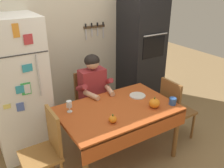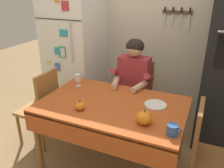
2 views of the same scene
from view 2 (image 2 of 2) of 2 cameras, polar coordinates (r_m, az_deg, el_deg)
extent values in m
cube|color=beige|center=(3.20, 10.26, 13.92)|extent=(3.70, 0.10, 2.60)
cube|color=#4C3823|center=(3.06, 15.80, 16.68)|extent=(0.36, 0.02, 0.04)
cube|color=silver|center=(3.09, 12.73, 15.12)|extent=(0.02, 0.01, 0.16)
cube|color=black|center=(3.07, 12.95, 17.54)|extent=(0.02, 0.01, 0.06)
cube|color=silver|center=(3.07, 14.65, 15.24)|extent=(0.02, 0.01, 0.13)
cube|color=black|center=(3.05, 14.86, 17.34)|extent=(0.02, 0.01, 0.06)
cube|color=silver|center=(3.05, 16.55, 15.01)|extent=(0.02, 0.01, 0.13)
cube|color=black|center=(3.04, 16.80, 17.11)|extent=(0.02, 0.01, 0.06)
cube|color=silver|center=(3.05, 18.41, 14.33)|extent=(0.02, 0.01, 0.17)
cube|color=black|center=(3.03, 18.74, 16.86)|extent=(0.02, 0.01, 0.06)
cube|color=white|center=(3.32, -9.06, 7.27)|extent=(0.68, 0.68, 1.80)
cylinder|color=silver|center=(2.87, -10.03, 9.84)|extent=(0.02, 0.02, 0.50)
cube|color=#333335|center=(2.94, -13.38, 15.25)|extent=(0.67, 0.01, 0.01)
cube|color=teal|center=(3.04, -13.28, 7.91)|extent=(0.09, 0.01, 0.09)
cube|color=#E5D666|center=(3.18, -15.43, 5.21)|extent=(0.08, 0.01, 0.05)
cube|color=green|center=(3.00, -12.24, 7.69)|extent=(0.11, 0.01, 0.14)
cube|color=silver|center=(3.01, -12.36, 7.66)|extent=(0.11, 0.02, 0.11)
cube|color=#B73338|center=(2.85, -11.46, 18.38)|extent=(0.10, 0.02, 0.11)
cube|color=#4C66B7|center=(3.12, -13.33, 4.13)|extent=(0.09, 0.02, 0.11)
cube|color=teal|center=(2.92, -11.85, 12.18)|extent=(0.11, 0.02, 0.09)
cylinder|color=brown|center=(2.49, -17.74, -13.59)|extent=(0.06, 0.06, 0.70)
cylinder|color=brown|center=(3.01, -8.15, -5.79)|extent=(0.06, 0.06, 0.70)
cylinder|color=brown|center=(2.65, 16.71, -11.03)|extent=(0.06, 0.06, 0.70)
cube|color=#B24C1E|center=(2.26, 0.12, -5.23)|extent=(1.40, 0.90, 0.04)
cube|color=#B24C1E|center=(1.98, -5.18, -13.39)|extent=(1.40, 0.01, 0.20)
cube|color=brown|center=(2.97, 5.44, -4.28)|extent=(0.40, 0.40, 0.04)
cube|color=brown|center=(3.02, 6.72, 1.53)|extent=(0.36, 0.04, 0.48)
cylinder|color=brown|center=(2.99, 1.10, -8.89)|extent=(0.04, 0.04, 0.41)
cylinder|color=brown|center=(3.27, 3.41, -5.97)|extent=(0.04, 0.04, 0.41)
cylinder|color=brown|center=(2.90, 7.40, -10.26)|extent=(0.04, 0.04, 0.41)
cylinder|color=brown|center=(3.18, 9.20, -7.11)|extent=(0.04, 0.04, 0.41)
cube|color=#38384C|center=(2.91, 0.74, -14.00)|extent=(0.10, 0.22, 0.08)
cube|color=#38384C|center=(2.85, 4.57, -14.93)|extent=(0.10, 0.22, 0.08)
cylinder|color=#38384C|center=(2.84, 1.24, -10.27)|extent=(0.09, 0.09, 0.38)
cylinder|color=#38384C|center=(2.78, 5.11, -11.15)|extent=(0.09, 0.09, 0.38)
cube|color=#38384C|center=(2.83, 2.72, -4.10)|extent=(0.12, 0.40, 0.11)
cube|color=#38384C|center=(2.78, 6.19, -4.77)|extent=(0.12, 0.40, 0.11)
cube|color=#9E2D33|center=(2.79, 5.45, 1.91)|extent=(0.36, 0.20, 0.48)
cylinder|color=#9E2D33|center=(2.78, 1.10, 2.82)|extent=(0.07, 0.26, 0.18)
cylinder|color=#9E2D33|center=(2.66, 9.08, 1.57)|extent=(0.07, 0.26, 0.18)
cylinder|color=#D8A884|center=(2.63, 0.87, 0.32)|extent=(0.13, 0.27, 0.07)
cylinder|color=#D8A884|center=(2.54, 6.69, -0.67)|extent=(0.13, 0.27, 0.07)
sphere|color=#D8A884|center=(2.66, 5.60, 8.81)|extent=(0.19, 0.19, 0.19)
ellipsoid|color=black|center=(2.67, 5.68, 9.27)|extent=(0.21, 0.21, 0.17)
cube|color=brown|center=(2.22, 24.18, -17.10)|extent=(0.40, 0.40, 0.04)
cube|color=brown|center=(2.07, 20.34, -10.83)|extent=(0.04, 0.36, 0.48)
cylinder|color=brown|center=(2.49, 19.33, -18.07)|extent=(0.04, 0.04, 0.41)
cube|color=#9E6B33|center=(2.90, -17.83, -6.08)|extent=(0.40, 0.40, 0.04)
cube|color=#9E6B33|center=(2.68, -15.58, -2.12)|extent=(0.04, 0.36, 0.48)
cylinder|color=#9E6B33|center=(3.22, -17.70, -7.60)|extent=(0.04, 0.04, 0.41)
cylinder|color=#9E6B33|center=(3.03, -12.75, -9.12)|extent=(0.04, 0.04, 0.41)
cylinder|color=#9E6B33|center=(3.02, -21.90, -10.47)|extent=(0.04, 0.04, 0.41)
cylinder|color=#9E6B33|center=(2.81, -16.85, -12.37)|extent=(0.04, 0.04, 0.41)
cylinder|color=#2D569E|center=(1.85, 14.66, -10.90)|extent=(0.09, 0.09, 0.09)
torus|color=#2D569E|center=(1.84, 16.16, -11.05)|extent=(0.05, 0.01, 0.05)
cylinder|color=white|center=(2.66, -8.37, -0.42)|extent=(0.06, 0.06, 0.01)
cylinder|color=white|center=(2.65, -8.41, 0.20)|extent=(0.01, 0.01, 0.06)
cylinder|color=white|center=(2.62, -8.49, 1.55)|extent=(0.07, 0.07, 0.08)
ellipsoid|color=orange|center=(2.14, -7.91, -5.40)|extent=(0.09, 0.09, 0.08)
cylinder|color=#4C6023|center=(2.12, -7.99, -4.19)|extent=(0.02, 0.02, 0.02)
ellipsoid|color=orange|center=(1.93, 7.95, -8.23)|extent=(0.13, 0.13, 0.11)
cylinder|color=#4C6023|center=(1.90, 8.06, -6.47)|extent=(0.02, 0.02, 0.02)
cylinder|color=silver|center=(2.25, 10.68, -5.09)|extent=(0.21, 0.21, 0.02)
camera|label=1|loc=(2.26, -79.07, 15.39)|focal=38.69mm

